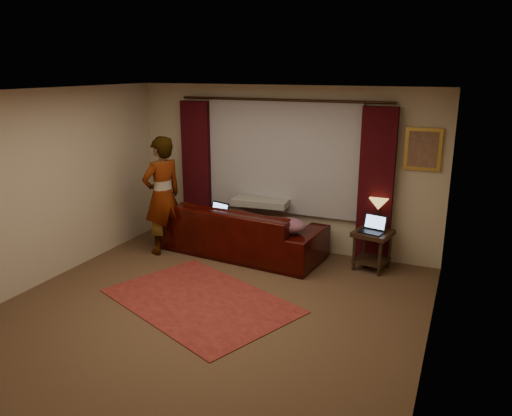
{
  "coord_description": "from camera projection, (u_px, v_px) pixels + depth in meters",
  "views": [
    {
      "loc": [
        2.71,
        -4.83,
        2.85
      ],
      "look_at": [
        0.1,
        1.2,
        1.0
      ],
      "focal_mm": 35.0,
      "sensor_mm": 36.0,
      "label": 1
    }
  ],
  "objects": [
    {
      "name": "wall_left",
      "position": [
        42.0,
        188.0,
        6.67
      ],
      "size": [
        0.02,
        5.0,
        2.6
      ],
      "primitive_type": "cube",
      "color": "#BCAE93",
      "rests_on": "ground"
    },
    {
      "name": "ceiling",
      "position": [
        203.0,
        92.0,
        5.36
      ],
      "size": [
        5.0,
        5.0,
        0.02
      ],
      "primitive_type": "cube",
      "color": "silver",
      "rests_on": "ground"
    },
    {
      "name": "area_rug",
      "position": [
        200.0,
        301.0,
        6.32
      ],
      "size": [
        2.77,
        2.35,
        0.01
      ],
      "primitive_type": "cube",
      "rotation": [
        0.0,
        0.0,
        -0.4
      ],
      "color": "maroon",
      "rests_on": "floor"
    },
    {
      "name": "drape_right",
      "position": [
        376.0,
        186.0,
        7.29
      ],
      "size": [
        0.5,
        0.14,
        2.3
      ],
      "primitive_type": "cube",
      "color": "black",
      "rests_on": "floor"
    },
    {
      "name": "wall_back",
      "position": [
        283.0,
        169.0,
        7.93
      ],
      "size": [
        5.0,
        0.02,
        2.6
      ],
      "primitive_type": "cube",
      "color": "#BCAE93",
      "rests_on": "ground"
    },
    {
      "name": "laptop_sofa",
      "position": [
        214.0,
        212.0,
        7.84
      ],
      "size": [
        0.45,
        0.47,
        0.25
      ],
      "primitive_type": null,
      "rotation": [
        0.0,
        0.0,
        -0.29
      ],
      "color": "black",
      "rests_on": "sofa"
    },
    {
      "name": "tiffany_lamp",
      "position": [
        378.0,
        213.0,
        7.26
      ],
      "size": [
        0.31,
        0.31,
        0.45
      ],
      "primitive_type": null,
      "rotation": [
        0.0,
        0.0,
        0.11
      ],
      "color": "olive",
      "rests_on": "end_table"
    },
    {
      "name": "wall_front",
      "position": [
        35.0,
        296.0,
        3.51
      ],
      "size": [
        5.0,
        0.02,
        2.6
      ],
      "primitive_type": "cube",
      "color": "#BCAE93",
      "rests_on": "ground"
    },
    {
      "name": "drape_left",
      "position": [
        197.0,
        170.0,
        8.43
      ],
      "size": [
        0.5,
        0.14,
        2.3
      ],
      "primitive_type": "cube",
      "color": "black",
      "rests_on": "floor"
    },
    {
      "name": "picture_frame",
      "position": [
        423.0,
        149.0,
        6.98
      ],
      "size": [
        0.5,
        0.04,
        0.6
      ],
      "primitive_type": "cube",
      "color": "gold",
      "rests_on": "wall_back"
    },
    {
      "name": "wall_right",
      "position": [
        436.0,
        236.0,
        4.76
      ],
      "size": [
        0.02,
        5.0,
        2.6
      ],
      "primitive_type": "cube",
      "color": "#BCAE93",
      "rests_on": "ground"
    },
    {
      "name": "end_table",
      "position": [
        372.0,
        250.0,
        7.26
      ],
      "size": [
        0.59,
        0.59,
        0.58
      ],
      "primitive_type": "cube",
      "rotation": [
        0.0,
        0.0,
        -0.19
      ],
      "color": "black",
      "rests_on": "floor"
    },
    {
      "name": "throw_blanket",
      "position": [
        260.0,
        185.0,
        7.85
      ],
      "size": [
        0.92,
        0.42,
        0.11
      ],
      "primitive_type": "cube",
      "rotation": [
        0.0,
        0.0,
        0.07
      ],
      "color": "gray",
      "rests_on": "sofa"
    },
    {
      "name": "sheer_curtain",
      "position": [
        281.0,
        157.0,
        7.82
      ],
      "size": [
        2.5,
        0.05,
        1.8
      ],
      "primitive_type": "cube",
      "color": "#9A99A1",
      "rests_on": "wall_back"
    },
    {
      "name": "curtain_rod",
      "position": [
        281.0,
        100.0,
        7.54
      ],
      "size": [
        0.04,
        0.04,
        3.4
      ],
      "primitive_type": "cylinder",
      "color": "black",
      "rests_on": "wall_back"
    },
    {
      "name": "person",
      "position": [
        162.0,
        196.0,
        7.76
      ],
      "size": [
        0.71,
        0.71,
        1.86
      ],
      "primitive_type": "imported",
      "rotation": [
        0.0,
        0.0,
        -1.97
      ],
      "color": "gray",
      "rests_on": "floor"
    },
    {
      "name": "floor",
      "position": [
        209.0,
        311.0,
        6.07
      ],
      "size": [
        5.0,
        5.0,
        0.01
      ],
      "primitive_type": "cube",
      "color": "brown",
      "rests_on": "ground"
    },
    {
      "name": "sofa",
      "position": [
        240.0,
        221.0,
        7.83
      ],
      "size": [
        2.74,
        1.39,
        1.07
      ],
      "primitive_type": "imported",
      "rotation": [
        0.0,
        0.0,
        3.05
      ],
      "color": "black",
      "rests_on": "floor"
    },
    {
      "name": "clothing_pile",
      "position": [
        289.0,
        226.0,
        7.23
      ],
      "size": [
        0.62,
        0.56,
        0.21
      ],
      "primitive_type": "ellipsoid",
      "rotation": [
        0.0,
        0.0,
        -0.43
      ],
      "color": "#754456",
      "rests_on": "sofa"
    },
    {
      "name": "laptop_table",
      "position": [
        372.0,
        224.0,
        7.08
      ],
      "size": [
        0.41,
        0.43,
        0.24
      ],
      "primitive_type": null,
      "rotation": [
        0.0,
        0.0,
        -0.23
      ],
      "color": "black",
      "rests_on": "end_table"
    }
  ]
}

